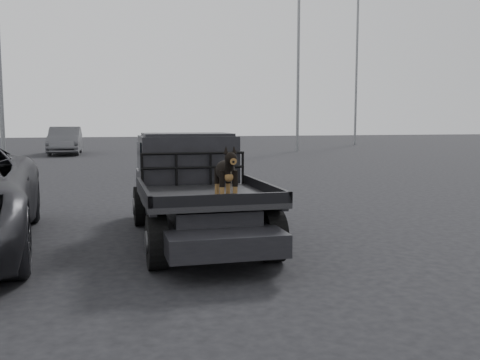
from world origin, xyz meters
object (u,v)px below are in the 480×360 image
object	(u,v)px
flatbed_ute	(196,213)
floodlight_far	(357,53)
distant_car_a	(65,140)
floodlight_mid	(299,32)
dog	(226,175)

from	to	relation	value
flatbed_ute	floodlight_far	xyz separation A→B (m)	(18.46, 31.29, 6.92)
distant_car_a	floodlight_far	xyz separation A→B (m)	(22.21, 6.57, 6.56)
floodlight_far	floodlight_mid	bearing A→B (deg)	-137.26
dog	floodlight_mid	world-z (taller)	floodlight_mid
flatbed_ute	floodlight_mid	size ratio (longest dim) A/B	0.38
distant_car_a	floodlight_mid	distance (m)	16.12
flatbed_ute	distant_car_a	world-z (taller)	distant_car_a
dog	flatbed_ute	bearing A→B (deg)	93.75
flatbed_ute	distant_car_a	distance (m)	25.01
distant_car_a	floodlight_mid	world-z (taller)	floodlight_mid
floodlight_mid	floodlight_far	distance (m)	10.39
dog	distant_car_a	world-z (taller)	dog
floodlight_mid	floodlight_far	world-z (taller)	floodlight_mid
flatbed_ute	distant_car_a	xyz separation A→B (m)	(-3.76, 24.72, 0.37)
floodlight_mid	distant_car_a	bearing A→B (deg)	178.11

